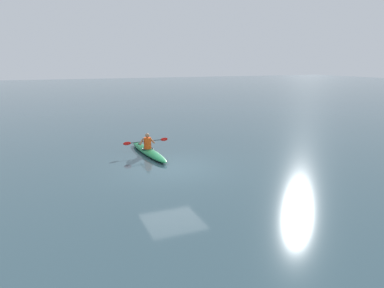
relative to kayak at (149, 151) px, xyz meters
name	(u,v)px	position (x,y,z in m)	size (l,w,h in m)	color
ground_plane	(172,168)	(-0.33, 2.55, -0.13)	(160.00, 160.00, 0.00)	#334C56
kayak	(149,151)	(0.00, 0.00, 0.00)	(1.00, 4.36, 0.26)	#19723F
kayaker	(147,142)	(0.01, -0.12, 0.45)	(2.32, 0.50, 0.76)	#E04C14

